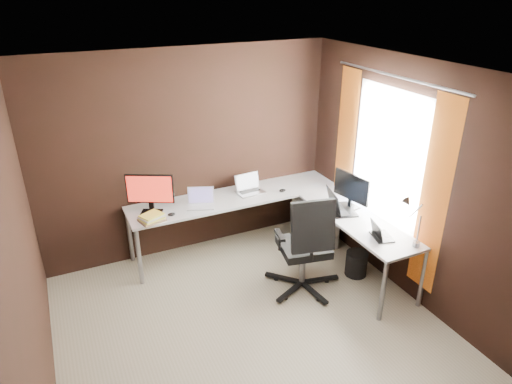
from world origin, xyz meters
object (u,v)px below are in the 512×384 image
book_stack (152,218)px  desk_lamp (411,216)px  monitor_left (150,192)px  monitor_right (351,189)px  office_chair (304,262)px  wastebasket (356,264)px  drawer_pedestal (315,223)px  laptop_black_big (339,207)px  laptop_silver (249,188)px  laptop_white (201,202)px  laptop_black_small (380,234)px

book_stack → desk_lamp: desk_lamp is taller
monitor_left → monitor_right: 2.29m
office_chair → wastebasket: bearing=8.6°
drawer_pedestal → book_stack: bearing=175.8°
monitor_left → office_chair: (1.37, -1.13, -0.65)m
drawer_pedestal → monitor_left: (-1.99, 0.36, 0.69)m
laptop_black_big → monitor_left: bearing=80.1°
drawer_pedestal → laptop_silver: size_ratio=1.74×
monitor_right → laptop_silver: monitor_right is taller
desk_lamp → drawer_pedestal: bearing=73.4°
book_stack → desk_lamp: bearing=-35.9°
monitor_right → office_chair: office_chair is taller
monitor_right → book_stack: size_ratio=1.67×
monitor_right → book_stack: bearing=62.3°
laptop_black_big → laptop_silver: bearing=52.3°
book_stack → office_chair: size_ratio=0.26×
book_stack → wastebasket: 2.40m
wastebasket → office_chair: bearing=177.3°
monitor_left → wastebasket: size_ratio=1.68×
monitor_right → drawer_pedestal: bearing=3.8°
monitor_left → laptop_white: (0.56, -0.08, -0.21)m
laptop_black_small → book_stack: 2.45m
book_stack → wastebasket: size_ratio=1.04×
monitor_right → laptop_black_small: bearing=158.4°
monitor_left → drawer_pedestal: bearing=16.7°
laptop_silver → wastebasket: 1.59m
laptop_silver → laptop_black_big: bearing=-55.9°
monitor_right → wastebasket: (-0.06, -0.30, -0.82)m
laptop_black_big → desk_lamp: bearing=-153.7°
laptop_white → laptop_black_small: (1.43, -1.49, -0.01)m
drawer_pedestal → monitor_left: bearing=169.8°
desk_lamp → wastebasket: desk_lamp is taller
drawer_pedestal → monitor_right: size_ratio=1.18×
monitor_right → laptop_black_small: 0.74m
laptop_silver → desk_lamp: bearing=-67.5°
laptop_white → laptop_black_big: laptop_black_big is taller
drawer_pedestal → monitor_right: 0.85m
office_chair → laptop_silver: bearing=107.5°
drawer_pedestal → desk_lamp: (0.15, -1.44, 0.76)m
laptop_black_big → office_chair: bearing=127.5°
monitor_left → laptop_silver: 1.26m
laptop_black_big → book_stack: bearing=85.8°
drawer_pedestal → book_stack: (-2.04, 0.15, 0.47)m
monitor_left → laptop_black_big: 2.15m
book_stack → office_chair: bearing=-33.1°
laptop_white → laptop_black_small: laptop_white is taller
monitor_left → laptop_silver: monitor_left is taller
wastebasket → laptop_silver: bearing=124.4°
monitor_left → laptop_black_small: 2.54m
desk_lamp → office_chair: 1.25m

